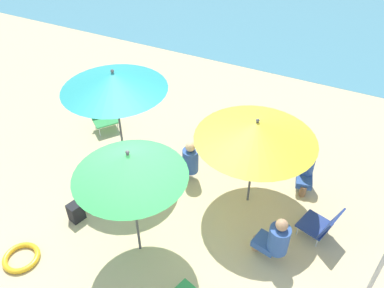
{
  "coord_description": "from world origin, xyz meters",
  "views": [
    {
      "loc": [
        2.34,
        -3.28,
        5.13
      ],
      "look_at": [
        -0.16,
        1.69,
        0.7
      ],
      "focal_mm": 36.35,
      "sensor_mm": 36.0,
      "label": 1
    }
  ],
  "objects_px": {
    "umbrella_green": "(129,165)",
    "person_d": "(275,239)",
    "umbrella_teal": "(114,81)",
    "person_a": "(188,162)",
    "beach_bag": "(76,212)",
    "person_b": "(307,166)",
    "person_c": "(236,134)",
    "beach_chair_b": "(104,115)",
    "beach_chair_c": "(322,224)",
    "swim_ring": "(21,258)",
    "umbrella_yellow": "(256,131)"
  },
  "relations": [
    {
      "from": "swim_ring",
      "to": "umbrella_green",
      "type": "bearing_deg",
      "value": 33.3
    },
    {
      "from": "person_c",
      "to": "swim_ring",
      "type": "xyz_separation_m",
      "value": [
        -1.95,
        -3.9,
        -0.42
      ]
    },
    {
      "from": "beach_chair_c",
      "to": "person_d",
      "type": "distance_m",
      "value": 0.93
    },
    {
      "from": "beach_chair_b",
      "to": "beach_chair_c",
      "type": "relative_size",
      "value": 1.08
    },
    {
      "from": "beach_chair_b",
      "to": "beach_bag",
      "type": "distance_m",
      "value": 2.66
    },
    {
      "from": "umbrella_teal",
      "to": "beach_chair_b",
      "type": "height_order",
      "value": "umbrella_teal"
    },
    {
      "from": "umbrella_teal",
      "to": "person_d",
      "type": "xyz_separation_m",
      "value": [
        3.26,
        -0.81,
        -1.42
      ]
    },
    {
      "from": "umbrella_yellow",
      "to": "person_a",
      "type": "bearing_deg",
      "value": 179.6
    },
    {
      "from": "umbrella_yellow",
      "to": "person_d",
      "type": "bearing_deg",
      "value": -52.89
    },
    {
      "from": "beach_chair_b",
      "to": "person_b",
      "type": "bearing_deg",
      "value": 38.2
    },
    {
      "from": "beach_chair_c",
      "to": "person_a",
      "type": "bearing_deg",
      "value": 10.55
    },
    {
      "from": "beach_chair_b",
      "to": "umbrella_teal",
      "type": "bearing_deg",
      "value": -1.46
    },
    {
      "from": "person_a",
      "to": "person_b",
      "type": "relative_size",
      "value": 0.93
    },
    {
      "from": "beach_chair_c",
      "to": "beach_chair_b",
      "type": "bearing_deg",
      "value": 6.17
    },
    {
      "from": "umbrella_green",
      "to": "beach_chair_c",
      "type": "xyz_separation_m",
      "value": [
        2.48,
        1.48,
        -1.43
      ]
    },
    {
      "from": "person_b",
      "to": "person_d",
      "type": "relative_size",
      "value": 1.03
    },
    {
      "from": "umbrella_yellow",
      "to": "beach_chair_c",
      "type": "relative_size",
      "value": 2.97
    },
    {
      "from": "umbrella_green",
      "to": "umbrella_teal",
      "type": "distance_m",
      "value": 2.06
    },
    {
      "from": "umbrella_teal",
      "to": "swim_ring",
      "type": "relative_size",
      "value": 3.73
    },
    {
      "from": "umbrella_green",
      "to": "beach_bag",
      "type": "height_order",
      "value": "umbrella_green"
    },
    {
      "from": "person_d",
      "to": "umbrella_teal",
      "type": "bearing_deg",
      "value": -1.59
    },
    {
      "from": "umbrella_green",
      "to": "person_d",
      "type": "xyz_separation_m",
      "value": [
        1.91,
        0.75,
        -1.29
      ]
    },
    {
      "from": "umbrella_teal",
      "to": "beach_bag",
      "type": "xyz_separation_m",
      "value": [
        0.06,
        -1.53,
        -1.71
      ]
    },
    {
      "from": "beach_chair_c",
      "to": "person_c",
      "type": "height_order",
      "value": "person_c"
    },
    {
      "from": "beach_chair_b",
      "to": "umbrella_green",
      "type": "bearing_deg",
      "value": -8.49
    },
    {
      "from": "umbrella_teal",
      "to": "beach_chair_b",
      "type": "xyz_separation_m",
      "value": [
        -1.11,
        0.85,
        -1.56
      ]
    },
    {
      "from": "person_a",
      "to": "beach_bag",
      "type": "xyz_separation_m",
      "value": [
        -1.23,
        -1.73,
        -0.26
      ]
    },
    {
      "from": "umbrella_yellow",
      "to": "person_b",
      "type": "distance_m",
      "value": 1.57
    },
    {
      "from": "umbrella_teal",
      "to": "person_a",
      "type": "bearing_deg",
      "value": 8.87
    },
    {
      "from": "beach_chair_b",
      "to": "person_c",
      "type": "relative_size",
      "value": 0.77
    },
    {
      "from": "person_b",
      "to": "person_c",
      "type": "distance_m",
      "value": 1.53
    },
    {
      "from": "person_d",
      "to": "swim_ring",
      "type": "bearing_deg",
      "value": 39.33
    },
    {
      "from": "swim_ring",
      "to": "beach_chair_c",
      "type": "bearing_deg",
      "value": 31.82
    },
    {
      "from": "person_b",
      "to": "swim_ring",
      "type": "xyz_separation_m",
      "value": [
        -3.45,
        -3.58,
        -0.43
      ]
    },
    {
      "from": "umbrella_green",
      "to": "person_b",
      "type": "relative_size",
      "value": 2.11
    },
    {
      "from": "person_b",
      "to": "swim_ring",
      "type": "height_order",
      "value": "person_b"
    },
    {
      "from": "person_d",
      "to": "beach_bag",
      "type": "xyz_separation_m",
      "value": [
        -3.2,
        -0.72,
        -0.3
      ]
    },
    {
      "from": "umbrella_yellow",
      "to": "person_a",
      "type": "relative_size",
      "value": 2.22
    },
    {
      "from": "umbrella_green",
      "to": "person_a",
      "type": "xyz_separation_m",
      "value": [
        -0.06,
        1.76,
        -1.33
      ]
    },
    {
      "from": "person_a",
      "to": "person_d",
      "type": "xyz_separation_m",
      "value": [
        1.97,
        -1.01,
        0.04
      ]
    },
    {
      "from": "person_b",
      "to": "swim_ring",
      "type": "bearing_deg",
      "value": -56.78
    },
    {
      "from": "beach_chair_c",
      "to": "person_d",
      "type": "bearing_deg",
      "value": 69.14
    },
    {
      "from": "person_d",
      "to": "person_c",
      "type": "bearing_deg",
      "value": -43.14
    },
    {
      "from": "person_c",
      "to": "person_d",
      "type": "relative_size",
      "value": 1.0
    },
    {
      "from": "person_c",
      "to": "swim_ring",
      "type": "distance_m",
      "value": 4.38
    },
    {
      "from": "person_c",
      "to": "beach_bag",
      "type": "relative_size",
      "value": 2.69
    },
    {
      "from": "beach_chair_c",
      "to": "person_b",
      "type": "relative_size",
      "value": 0.69
    },
    {
      "from": "beach_chair_b",
      "to": "beach_bag",
      "type": "bearing_deg",
      "value": -27.76
    },
    {
      "from": "person_d",
      "to": "beach_chair_b",
      "type": "bearing_deg",
      "value": -8.44
    },
    {
      "from": "beach_bag",
      "to": "swim_ring",
      "type": "bearing_deg",
      "value": -102.92
    }
  ]
}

